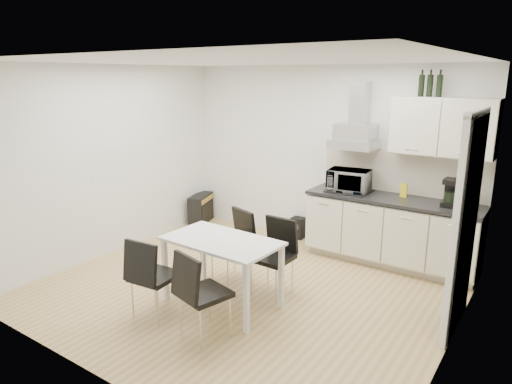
% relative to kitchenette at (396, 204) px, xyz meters
% --- Properties ---
extents(ground, '(4.50, 4.50, 0.00)m').
position_rel_kitchenette_xyz_m(ground, '(-1.18, -1.73, -0.83)').
color(ground, tan).
rests_on(ground, ground).
extents(wall_back, '(4.50, 0.10, 2.60)m').
position_rel_kitchenette_xyz_m(wall_back, '(-1.18, 0.27, 0.47)').
color(wall_back, white).
rests_on(wall_back, ground).
extents(wall_front, '(4.50, 0.10, 2.60)m').
position_rel_kitchenette_xyz_m(wall_front, '(-1.18, -3.73, 0.47)').
color(wall_front, white).
rests_on(wall_front, ground).
extents(wall_left, '(0.10, 4.00, 2.60)m').
position_rel_kitchenette_xyz_m(wall_left, '(-3.43, -1.73, 0.47)').
color(wall_left, white).
rests_on(wall_left, ground).
extents(wall_right, '(0.10, 4.00, 2.60)m').
position_rel_kitchenette_xyz_m(wall_right, '(1.07, -1.73, 0.47)').
color(wall_right, white).
rests_on(wall_right, ground).
extents(ceiling, '(4.50, 4.50, 0.00)m').
position_rel_kitchenette_xyz_m(ceiling, '(-1.18, -1.73, 1.77)').
color(ceiling, white).
rests_on(ceiling, wall_back).
extents(doorway, '(0.08, 1.04, 2.10)m').
position_rel_kitchenette_xyz_m(doorway, '(1.03, -1.18, 0.22)').
color(doorway, white).
rests_on(doorway, ground).
extents(kitchenette, '(2.22, 0.64, 2.52)m').
position_rel_kitchenette_xyz_m(kitchenette, '(0.00, 0.00, 0.00)').
color(kitchenette, beige).
rests_on(kitchenette, ground).
extents(dining_table, '(1.27, 0.76, 0.75)m').
position_rel_kitchenette_xyz_m(dining_table, '(-1.18, -2.15, -0.18)').
color(dining_table, white).
rests_on(dining_table, ground).
extents(chair_far_left, '(0.57, 0.61, 0.88)m').
position_rel_kitchenette_xyz_m(chair_far_left, '(-1.45, -1.64, -0.39)').
color(chair_far_left, black).
rests_on(chair_far_left, ground).
extents(chair_far_right, '(0.45, 0.51, 0.88)m').
position_rel_kitchenette_xyz_m(chair_far_right, '(-0.85, -1.66, -0.39)').
color(chair_far_right, black).
rests_on(chair_far_right, ground).
extents(chair_near_left, '(0.48, 0.54, 0.88)m').
position_rel_kitchenette_xyz_m(chair_near_left, '(-1.59, -2.75, -0.39)').
color(chair_near_left, black).
rests_on(chair_near_left, ground).
extents(chair_near_right, '(0.55, 0.60, 0.88)m').
position_rel_kitchenette_xyz_m(chair_near_right, '(-0.92, -2.76, -0.39)').
color(chair_near_right, black).
rests_on(chair_near_right, ground).
extents(guitar_amp, '(0.43, 0.63, 0.48)m').
position_rel_kitchenette_xyz_m(guitar_amp, '(-3.29, -0.08, -0.59)').
color(guitar_amp, black).
rests_on(guitar_amp, ground).
extents(floor_speaker, '(0.20, 0.18, 0.33)m').
position_rel_kitchenette_xyz_m(floor_speaker, '(-1.53, 0.17, -0.67)').
color(floor_speaker, black).
rests_on(floor_speaker, ground).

